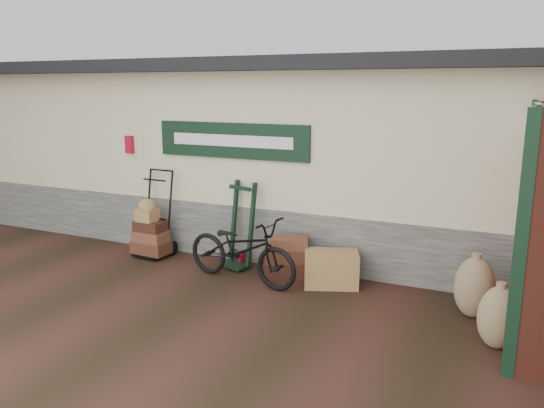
# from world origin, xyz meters

# --- Properties ---
(ground) EXTENTS (80.00, 80.00, 0.00)m
(ground) POSITION_xyz_m (0.00, 0.00, 0.00)
(ground) COLOR black
(ground) RESTS_ON ground
(station_building) EXTENTS (14.40, 4.10, 3.20)m
(station_building) POSITION_xyz_m (-0.01, 2.74, 1.61)
(station_building) COLOR #4C4C47
(station_building) RESTS_ON ground
(porter_trolley) EXTENTS (0.75, 0.58, 1.46)m
(porter_trolley) POSITION_xyz_m (-1.62, 0.70, 0.73)
(porter_trolley) COLOR black
(porter_trolley) RESTS_ON ground
(green_barrow) EXTENTS (0.58, 0.52, 1.34)m
(green_barrow) POSITION_xyz_m (-0.05, 0.75, 0.67)
(green_barrow) COLOR black
(green_barrow) RESTS_ON ground
(suitcase_stack) EXTENTS (0.81, 0.68, 0.62)m
(suitcase_stack) POSITION_xyz_m (0.78, 0.63, 0.31)
(suitcase_stack) COLOR black
(suitcase_stack) RESTS_ON ground
(wicker_hamper) EXTENTS (0.87, 0.72, 0.49)m
(wicker_hamper) POSITION_xyz_m (1.50, 0.56, 0.24)
(wicker_hamper) COLOR olive
(wicker_hamper) RESTS_ON ground
(bicycle) EXTENTS (0.94, 1.95, 1.08)m
(bicycle) POSITION_xyz_m (0.28, 0.16, 0.54)
(bicycle) COLOR black
(bicycle) RESTS_ON ground
(burlap_sack_left) EXTENTS (0.55, 0.49, 0.77)m
(burlap_sack_left) POSITION_xyz_m (3.42, 0.27, 0.38)
(burlap_sack_left) COLOR olive
(burlap_sack_left) RESTS_ON ground
(burlap_sack_right) EXTENTS (0.51, 0.46, 0.70)m
(burlap_sack_right) POSITION_xyz_m (3.72, -0.46, 0.35)
(burlap_sack_right) COLOR olive
(burlap_sack_right) RESTS_ON ground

